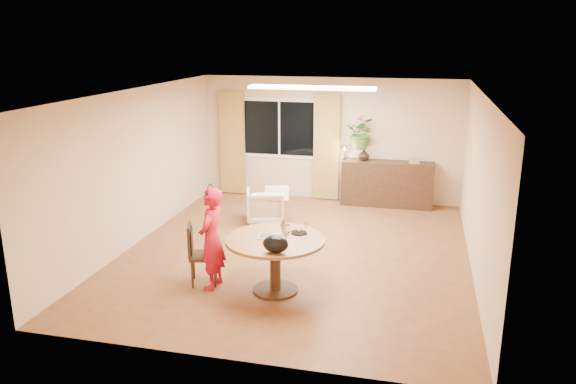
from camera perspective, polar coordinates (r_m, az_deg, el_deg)
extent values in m
plane|color=brown|center=(9.26, 0.82, -6.14)|extent=(6.50, 6.50, 0.00)
plane|color=white|center=(8.64, 0.89, 10.08)|extent=(6.50, 6.50, 0.00)
plane|color=#D4B18A|center=(11.98, 4.26, 5.34)|extent=(5.50, 0.00, 5.50)
plane|color=#D4B18A|center=(9.82, -15.03, 2.53)|extent=(0.00, 6.50, 6.50)
plane|color=#D4B18A|center=(8.71, 18.81, 0.57)|extent=(0.00, 6.50, 6.50)
cube|color=white|center=(12.16, -0.89, 6.49)|extent=(1.70, 0.02, 1.30)
cube|color=black|center=(12.14, -0.90, 6.48)|extent=(1.55, 0.01, 1.15)
cube|color=white|center=(12.14, -0.90, 6.48)|extent=(0.04, 0.01, 1.15)
cube|color=olive|center=(12.44, -5.68, 4.97)|extent=(0.55, 0.08, 2.25)
cube|color=olive|center=(11.93, 3.93, 4.54)|extent=(0.55, 0.08, 2.25)
cube|color=white|center=(9.81, 2.44, 10.54)|extent=(2.20, 0.35, 0.05)
cylinder|color=brown|center=(7.65, -1.31, -4.88)|extent=(1.36, 1.36, 0.04)
cylinder|color=black|center=(7.80, -1.30, -7.55)|extent=(0.15, 0.15, 0.73)
cylinder|color=black|center=(7.94, -1.28, -9.88)|extent=(0.63, 0.63, 0.03)
imported|color=#B8150E|center=(7.86, -7.76, -4.71)|extent=(0.54, 0.36, 1.45)
imported|color=beige|center=(10.65, -2.33, -1.36)|extent=(0.86, 0.87, 0.64)
cube|color=black|center=(11.80, 10.04, 0.83)|extent=(1.87, 0.46, 0.93)
imported|color=black|center=(11.70, 7.70, 3.78)|extent=(0.25, 0.25, 0.25)
imported|color=#396827|center=(11.62, 7.50, 5.99)|extent=(0.64, 0.57, 0.66)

